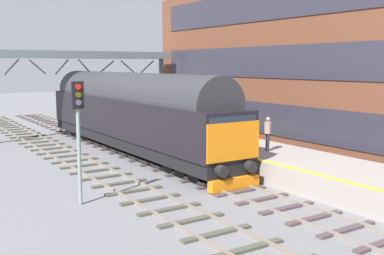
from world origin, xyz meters
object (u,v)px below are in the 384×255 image
at_px(platform_number_sign, 247,128).
at_px(waiting_passenger, 268,131).
at_px(signal_post_near, 78,126).
at_px(diesel_locomotive, 130,111).

height_order(platform_number_sign, waiting_passenger, platform_number_sign).
bearing_deg(signal_post_near, waiting_passenger, 2.11).
distance_m(signal_post_near, waiting_passenger, 9.51).
bearing_deg(waiting_passenger, platform_number_sign, 123.91).
bearing_deg(signal_post_near, diesel_locomotive, 54.12).
bearing_deg(platform_number_sign, diesel_locomotive, 103.83).
xyz_separation_m(signal_post_near, waiting_passenger, (9.46, 0.35, -0.93)).
bearing_deg(diesel_locomotive, signal_post_near, -125.88).
distance_m(signal_post_near, platform_number_sign, 8.02).
bearing_deg(signal_post_near, platform_number_sign, 1.14).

